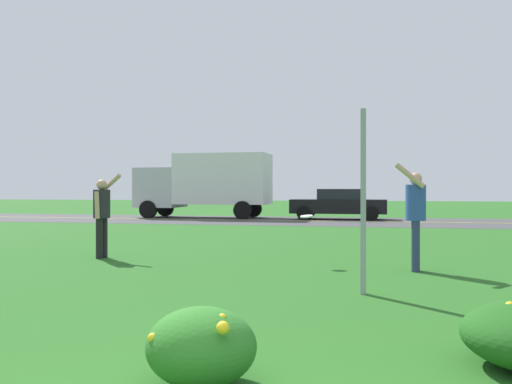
# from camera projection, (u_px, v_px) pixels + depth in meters

# --- Properties ---
(ground_plane) EXTENTS (120.00, 120.00, 0.00)m
(ground_plane) POSITION_uv_depth(u_px,v_px,m) (338.00, 247.00, 13.16)
(ground_plane) COLOR #26601E
(highway_strip) EXTENTS (120.00, 7.43, 0.01)m
(highway_strip) POSITION_uv_depth(u_px,v_px,m) (357.00, 221.00, 24.15)
(highway_strip) COLOR #424244
(highway_strip) RESTS_ON ground
(highway_center_stripe) EXTENTS (120.00, 0.16, 0.00)m
(highway_center_stripe) POSITION_uv_depth(u_px,v_px,m) (357.00, 221.00, 24.15)
(highway_center_stripe) COLOR yellow
(highway_center_stripe) RESTS_ON ground
(daylily_clump_mid_center) EXTENTS (0.79, 0.75, 0.55)m
(daylily_clump_mid_center) POSITION_uv_depth(u_px,v_px,m) (201.00, 346.00, 3.83)
(daylily_clump_mid_center) COLOR #2D7526
(daylily_clump_mid_center) RESTS_ON ground
(sign_post_near_path) EXTENTS (0.07, 0.10, 2.47)m
(sign_post_near_path) POSITION_uv_depth(u_px,v_px,m) (363.00, 201.00, 7.23)
(sign_post_near_path) COLOR #93969B
(sign_post_near_path) RESTS_ON ground
(person_thrower_dark_shirt) EXTENTS (0.51, 0.50, 1.73)m
(person_thrower_dark_shirt) POSITION_uv_depth(u_px,v_px,m) (102.00, 211.00, 11.06)
(person_thrower_dark_shirt) COLOR #232328
(person_thrower_dark_shirt) RESTS_ON ground
(person_catcher_blue_shirt) EXTENTS (0.52, 0.50, 1.85)m
(person_catcher_blue_shirt) POSITION_uv_depth(u_px,v_px,m) (415.00, 212.00, 9.27)
(person_catcher_blue_shirt) COLOR #2D4C9E
(person_catcher_blue_shirt) RESTS_ON ground
(frisbee_white) EXTENTS (0.24, 0.24, 0.07)m
(frisbee_white) POSITION_uv_depth(u_px,v_px,m) (307.00, 216.00, 10.07)
(frisbee_white) COLOR white
(car_black_center_right) EXTENTS (4.50, 2.00, 1.45)m
(car_black_center_right) POSITION_uv_depth(u_px,v_px,m) (339.00, 204.00, 25.97)
(car_black_center_right) COLOR black
(car_black_center_right) RESTS_ON ground
(box_truck_silver) EXTENTS (6.70, 2.46, 3.20)m
(box_truck_silver) POSITION_uv_depth(u_px,v_px,m) (206.00, 182.00, 27.45)
(box_truck_silver) COLOR #B7BABF
(box_truck_silver) RESTS_ON ground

